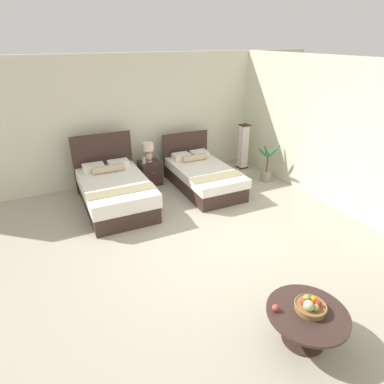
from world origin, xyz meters
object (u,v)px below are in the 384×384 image
object	(u,v)px
bed_near_corner	(203,176)
coffee_table	(306,319)
loose_apple	(276,308)
potted_palm	(267,169)
table_lamp	(148,150)
bed_near_window	(115,191)
nightstand	(150,173)
floor_lamp_corner	(243,147)
vase	(144,160)
fruit_bowl	(310,306)

from	to	relation	value
bed_near_corner	coffee_table	world-z (taller)	bed_near_corner
loose_apple	potted_palm	xyz separation A→B (m)	(2.88, 3.76, -0.16)
table_lamp	bed_near_window	bearing A→B (deg)	-142.27
nightstand	floor_lamp_corner	distance (m)	2.59
table_lamp	potted_palm	bearing A→B (deg)	-23.55
vase	loose_apple	bearing A→B (deg)	-91.69
coffee_table	fruit_bowl	bearing A→B (deg)	21.43
bed_near_window	loose_apple	distance (m)	4.15
nightstand	table_lamp	xyz separation A→B (m)	(-0.00, 0.02, 0.55)
nightstand	floor_lamp_corner	size ratio (longest dim) A/B	0.47
bed_near_corner	vase	xyz separation A→B (m)	(-1.14, 0.75, 0.33)
potted_palm	table_lamp	bearing A→B (deg)	156.45
coffee_table	loose_apple	size ratio (longest dim) A/B	11.58
vase	potted_palm	size ratio (longest dim) A/B	0.17
loose_apple	bed_near_window	bearing A→B (deg)	100.54
bed_near_corner	fruit_bowl	size ratio (longest dim) A/B	5.93
table_lamp	coffee_table	xyz separation A→B (m)	(0.03, -5.07, -0.50)
bed_near_window	potted_palm	xyz separation A→B (m)	(3.64, -0.32, -0.04)
potted_palm	bed_near_corner	bearing A→B (deg)	168.50
vase	loose_apple	xyz separation A→B (m)	(-0.14, -4.83, -0.16)
table_lamp	loose_apple	distance (m)	4.91
bed_near_window	nightstand	world-z (taller)	bed_near_window
bed_near_window	potted_palm	size ratio (longest dim) A/B	2.31
loose_apple	floor_lamp_corner	bearing A→B (deg)	59.04
vase	coffee_table	distance (m)	5.02
bed_near_corner	nightstand	distance (m)	1.27
bed_near_corner	fruit_bowl	distance (m)	4.36
fruit_bowl	potted_palm	bearing A→B (deg)	57.21
fruit_bowl	vase	bearing A→B (deg)	92.34
fruit_bowl	floor_lamp_corner	distance (m)	5.53
nightstand	floor_lamp_corner	bearing A→B (deg)	-2.38
bed_near_corner	table_lamp	size ratio (longest dim) A/B	4.67
table_lamp	potted_palm	world-z (taller)	table_lamp
nightstand	vase	world-z (taller)	vase
bed_near_corner	fruit_bowl	xyz separation A→B (m)	(-0.93, -4.25, 0.19)
table_lamp	vase	xyz separation A→B (m)	(-0.14, -0.06, -0.20)
table_lamp	potted_palm	xyz separation A→B (m)	(2.59, -1.13, -0.52)
vase	table_lamp	bearing A→B (deg)	23.14
loose_apple	floor_lamp_corner	size ratio (longest dim) A/B	0.07
vase	loose_apple	world-z (taller)	vase
table_lamp	loose_apple	size ratio (longest dim) A/B	5.74
fruit_bowl	potted_palm	distance (m)	4.67
vase	bed_near_window	bearing A→B (deg)	-140.39
coffee_table	potted_palm	xyz separation A→B (m)	(2.57, 3.94, -0.02)
coffee_table	bed_near_window	bearing A→B (deg)	104.08
bed_near_corner	table_lamp	xyz separation A→B (m)	(-1.00, 0.81, 0.53)
bed_near_corner	floor_lamp_corner	size ratio (longest dim) A/B	1.81
bed_near_window	table_lamp	world-z (taller)	bed_near_window
coffee_table	floor_lamp_corner	world-z (taller)	floor_lamp_corner
bed_near_window	potted_palm	distance (m)	3.65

